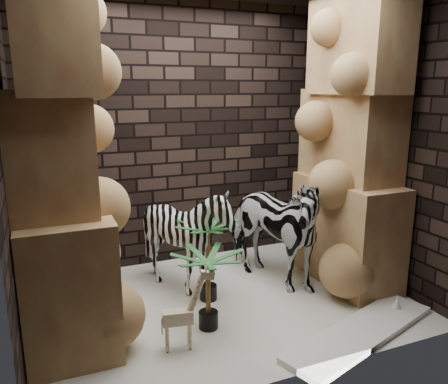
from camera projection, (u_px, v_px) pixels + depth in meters
name	position (u px, v px, depth m)	size (l,w,h in m)	color
floor	(223.00, 302.00, 4.30)	(3.50, 3.50, 0.00)	silver
wall_back	(181.00, 136.00, 5.07)	(3.50, 3.50, 0.00)	black
wall_front	(298.00, 174.00, 2.83)	(3.50, 3.50, 0.00)	black
wall_left	(7.00, 162.00, 3.29)	(3.00, 3.00, 0.00)	black
wall_right	(377.00, 140.00, 4.61)	(3.00, 3.00, 0.00)	black
rock_pillar_left	(57.00, 159.00, 3.43)	(0.68, 1.30, 3.00)	tan
rock_pillar_right	(351.00, 142.00, 4.49)	(0.58, 1.25, 3.00)	tan
zebra_right	(270.00, 219.00, 4.56)	(0.65, 1.20, 1.42)	white
zebra_left	(187.00, 243.00, 4.43)	(0.91, 1.13, 1.02)	white
giraffe_toy	(178.00, 309.00, 3.45)	(0.36, 0.12, 0.70)	beige
palm_front	(208.00, 261.00, 4.26)	(0.36, 0.36, 0.81)	#1B4F1E
palm_back	(208.00, 290.00, 3.76)	(0.36, 0.36, 0.70)	#1B4F1E
surfboard	(361.00, 333.00, 3.72)	(1.66, 0.41, 0.05)	white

